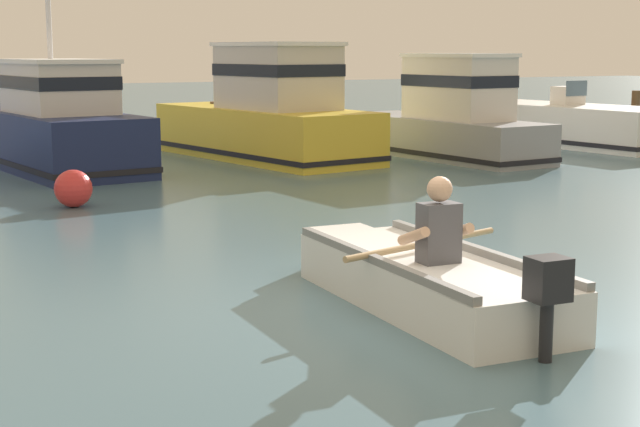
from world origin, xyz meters
name	(u,v)px	position (x,y,z in m)	size (l,w,h in m)	color
ground_plane	(411,309)	(0.00, 0.00, 0.00)	(120.00, 120.00, 0.00)	slate
wooden_dock	(434,118)	(9.57, 14.38, 0.49)	(13.44, 1.64, 1.13)	brown
rowboat_with_person	(425,278)	(0.16, 0.03, 0.25)	(1.94, 3.71, 1.19)	white
moored_boat_navy	(53,127)	(-0.73, 11.80, 0.80)	(2.73, 5.97, 4.36)	#19234C
moored_boat_yellow	(268,116)	(3.63, 11.56, 0.89)	(3.09, 6.04, 2.41)	gold
moored_boat_grey	(448,120)	(7.11, 10.08, 0.80)	(2.15, 5.50, 2.19)	gray
moored_boat_white	(551,124)	(11.28, 11.77, 0.46)	(2.83, 6.97, 1.54)	white
mooring_buoy	(73,188)	(-1.43, 6.98, 0.27)	(0.55, 0.55, 0.55)	red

